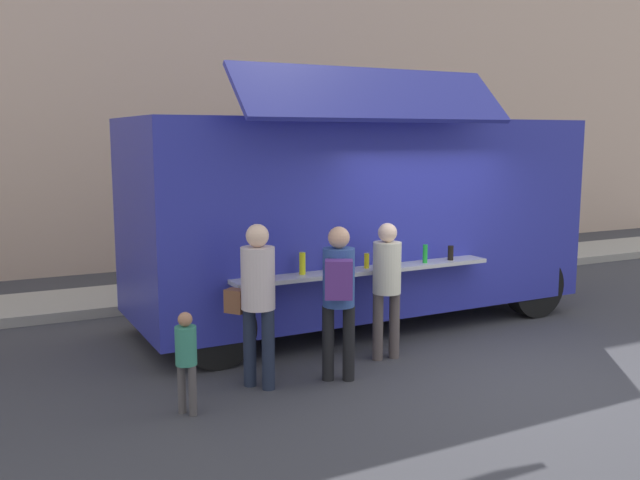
# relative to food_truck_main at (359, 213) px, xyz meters

# --- Properties ---
(ground_plane) EXTENTS (60.00, 60.00, 0.00)m
(ground_plane) POSITION_rel_food_truck_main_xyz_m (0.36, -2.51, -1.58)
(ground_plane) COLOR #38383D
(curb_strip) EXTENTS (28.00, 1.60, 0.15)m
(curb_strip) POSITION_rel_food_truck_main_xyz_m (-4.00, 2.62, -1.50)
(curb_strip) COLOR #9E998E
(curb_strip) RESTS_ON ground
(building_behind) EXTENTS (32.00, 2.40, 7.93)m
(building_behind) POSITION_rel_food_truck_main_xyz_m (-3.00, 6.52, 2.39)
(building_behind) COLOR #D0AF96
(building_behind) RESTS_ON ground
(food_truck_main) EXTENTS (6.40, 3.08, 3.47)m
(food_truck_main) POSITION_rel_food_truck_main_xyz_m (0.00, 0.00, 0.00)
(food_truck_main) COLOR #292E9E
(food_truck_main) RESTS_ON ground
(trash_bin) EXTENTS (0.60, 0.60, 1.00)m
(trash_bin) POSITION_rel_food_truck_main_xyz_m (4.40, 2.32, -1.08)
(trash_bin) COLOR #2F5F38
(trash_bin) RESTS_ON ground
(customer_front_ordering) EXTENTS (0.34, 0.34, 1.65)m
(customer_front_ordering) POSITION_rel_food_truck_main_xyz_m (-0.52, -1.61, -0.59)
(customer_front_ordering) COLOR #4F4544
(customer_front_ordering) RESTS_ON ground
(customer_mid_with_backpack) EXTENTS (0.46, 0.56, 1.71)m
(customer_mid_with_backpack) POSITION_rel_food_truck_main_xyz_m (-1.40, -2.05, -0.53)
(customer_mid_with_backpack) COLOR black
(customer_mid_with_backpack) RESTS_ON ground
(customer_rear_waiting) EXTENTS (0.47, 0.54, 1.76)m
(customer_rear_waiting) POSITION_rel_food_truck_main_xyz_m (-2.25, -1.83, -0.53)
(customer_rear_waiting) COLOR #1C2437
(customer_rear_waiting) RESTS_ON ground
(child_near_queue) EXTENTS (0.21, 0.21, 1.01)m
(child_near_queue) POSITION_rel_food_truck_main_xyz_m (-3.12, -2.21, -0.97)
(child_near_queue) COLOR #4B4645
(child_near_queue) RESTS_ON ground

